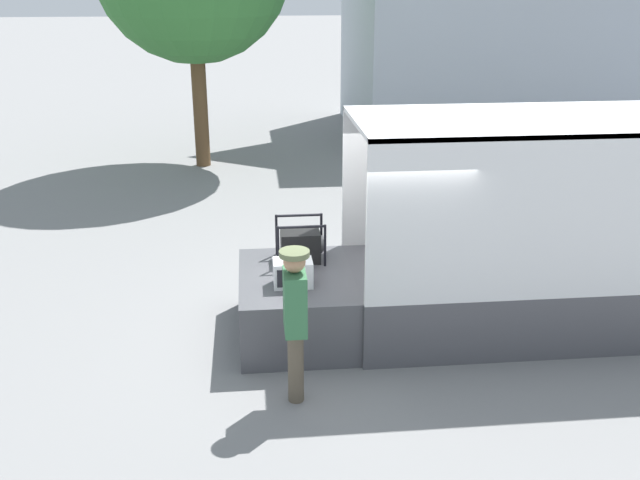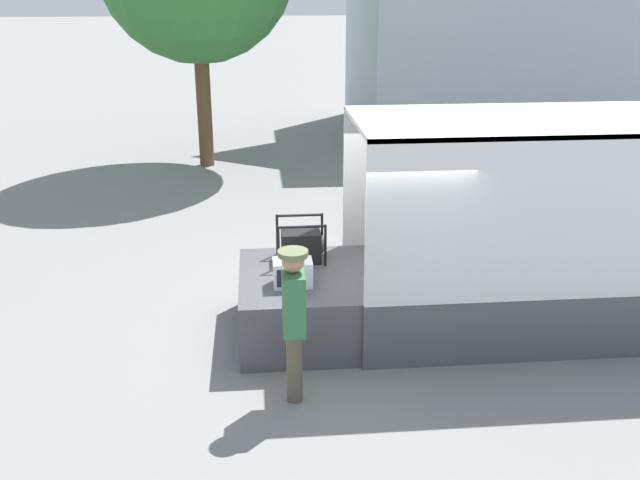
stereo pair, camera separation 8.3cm
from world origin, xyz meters
name	(u,v)px [view 2 (the right image)]	position (x,y,z in m)	size (l,w,h in m)	color
ground_plane	(351,330)	(0.00, 0.00, 0.00)	(160.00, 160.00, 0.00)	gray
tailgate_deck	(296,304)	(-0.74, 0.00, 0.43)	(1.49, 2.01, 0.85)	#4C4C51
microwave	(293,273)	(-0.80, -0.33, 1.02)	(0.49, 0.34, 0.34)	white
portable_generator	(302,245)	(-0.62, 0.51, 1.07)	(0.66, 0.52, 0.59)	black
worker_person	(294,310)	(-0.86, -1.62, 1.13)	(0.33, 0.44, 1.82)	brown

